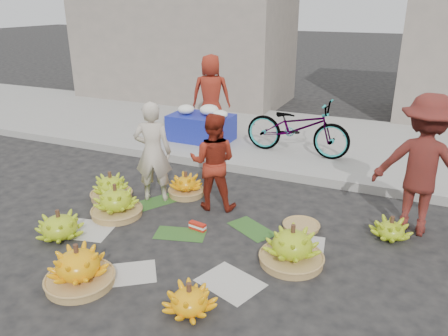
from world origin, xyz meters
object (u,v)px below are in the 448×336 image
at_px(banana_bunch_4, 292,246).
at_px(flower_table, 202,126).
at_px(vendor_cream, 153,152).
at_px(bicycle, 297,127).
at_px(banana_bunch_0, 116,202).

distance_m(banana_bunch_4, flower_table, 4.53).
height_order(vendor_cream, bicycle, vendor_cream).
bearing_deg(banana_bunch_4, banana_bunch_0, 176.10).
bearing_deg(banana_bunch_4, bicycle, 104.20).
bearing_deg(banana_bunch_4, vendor_cream, 160.08).
distance_m(vendor_cream, flower_table, 2.71).
bearing_deg(bicycle, flower_table, 90.95).
bearing_deg(banana_bunch_0, banana_bunch_4, -3.90).
xyz_separation_m(vendor_cream, flower_table, (-0.52, 2.64, -0.33)).
relative_size(banana_bunch_0, bicycle, 0.35).
bearing_deg(flower_table, banana_bunch_4, -49.25).
bearing_deg(vendor_cream, bicycle, -140.79).
xyz_separation_m(banana_bunch_4, bicycle, (-0.87, 3.43, 0.42)).
xyz_separation_m(banana_bunch_4, vendor_cream, (-2.36, 0.85, 0.54)).
distance_m(vendor_cream, bicycle, 2.98).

